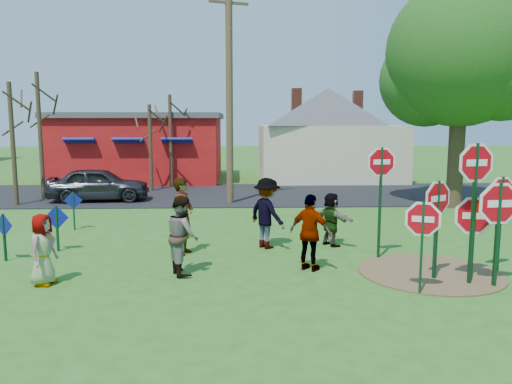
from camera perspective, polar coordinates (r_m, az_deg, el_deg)
ground at (r=12.25m, az=-2.81°, el=-8.05°), size 120.00×120.00×0.00m
road at (r=23.52m, az=-2.42°, el=-0.26°), size 120.00×7.50×0.04m
dirt_patch at (r=12.08m, az=19.25°, el=-8.65°), size 3.20×3.20×0.03m
red_building at (r=30.34m, az=-12.84°, el=5.09°), size 9.40×7.69×3.90m
cream_house at (r=30.25m, az=8.19°, el=7.02°), size 9.40×9.40×6.50m
stop_sign_a at (r=10.27m, az=18.51°, el=-3.81°), size 0.90×0.32×1.99m
stop_sign_b at (r=12.58m, az=14.10°, el=2.03°), size 0.97×0.14×2.91m
stop_sign_c at (r=11.13m, az=23.76°, el=1.21°), size 1.08×0.25×3.11m
stop_sign_d at (r=12.43m, az=26.24°, el=-0.83°), size 0.92×0.25×2.31m
stop_sign_e at (r=11.57m, az=23.62°, el=-3.08°), size 1.09×0.21×1.97m
stop_sign_f at (r=11.25m, az=26.00°, el=-1.87°), size 1.18×0.10×2.34m
stop_sign_g at (r=11.30m, az=20.01°, el=-1.67°), size 0.92×0.53×2.30m
blue_diamond_b at (r=13.67m, az=-26.85°, el=-4.05°), size 0.54×0.25×1.19m
blue_diamond_c at (r=14.12m, az=-21.80°, el=-3.31°), size 0.65×0.08×1.23m
blue_diamond_d at (r=16.72m, az=-20.13°, el=-1.51°), size 0.56×0.06×1.23m
person_a at (r=11.35m, az=-23.18°, el=-6.05°), size 0.63×0.82×1.51m
person_b at (r=12.94m, az=-8.30°, el=-2.75°), size 0.68×0.83×1.98m
person_c at (r=11.28m, az=-8.44°, el=-4.90°), size 0.94×1.05×1.77m
person_d at (r=13.45m, az=1.26°, el=-2.43°), size 1.32×1.41×1.91m
person_e at (r=11.47m, az=6.24°, el=-4.64°), size 1.10×0.95×1.77m
person_f at (r=13.87m, az=8.60°, el=-3.10°), size 1.07×1.40×1.47m
suv at (r=22.40m, az=-17.52°, el=0.87°), size 4.34×2.05×1.43m
utility_pole at (r=20.73m, az=-3.07°, el=12.04°), size 2.17×0.85×9.22m
leafy_tree at (r=21.46m, az=22.77°, el=13.69°), size 6.28×5.73×8.93m
bare_tree_west at (r=23.77m, az=-23.54°, el=7.79°), size 1.80×1.80×5.53m
bare_tree_east at (r=26.20m, az=-9.76°, el=7.23°), size 1.80×1.80×4.78m
bare_tree_mid at (r=22.40m, az=-26.14°, el=6.75°), size 1.80×1.80×4.98m
bare_tree_extra at (r=24.99m, az=-12.01°, el=6.34°), size 1.80×1.80×4.24m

